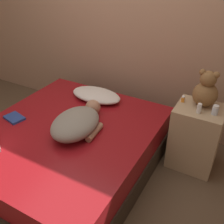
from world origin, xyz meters
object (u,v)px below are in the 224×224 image
bottle_white (199,108)px  person_lying (77,122)px  bottle_orange (183,99)px  book (14,118)px  pillow (96,95)px  bottle_clear (215,110)px  teddy_bear (206,91)px

bottle_white → person_lying: bearing=-150.8°
person_lying → bottle_white: bearing=23.8°
bottle_white → bottle_orange: bottle_white is taller
person_lying → bottle_orange: bearing=35.0°
book → pillow: bearing=56.3°
pillow → bottle_clear: 1.28m
bottle_clear → teddy_bear: bearing=137.6°
pillow → bottle_white: bearing=-3.1°
pillow → book: pillow is taller
bottle_orange → book: bearing=-150.7°
person_lying → bottle_white: size_ratio=7.67×
teddy_bear → book: size_ratio=1.57×
pillow → book: (-0.50, -0.75, -0.04)m
person_lying → book: (-0.68, -0.15, -0.08)m
pillow → person_lying: 0.63m
person_lying → bottle_orange: (0.78, 0.66, 0.13)m
bottle_clear → book: (-1.77, -0.73, -0.23)m
pillow → bottle_orange: bottle_orange is taller
teddy_bear → bottle_white: 0.19m
pillow → teddy_bear: 1.18m
pillow → bottle_orange: 0.97m
bottle_orange → person_lying: bearing=-139.6°
book → bottle_clear: bearing=22.5°
bottle_white → bottle_clear: (0.13, 0.04, -0.00)m
bottle_white → book: bottle_white is taller
pillow → bottle_white: (1.14, -0.06, 0.19)m
bottle_clear → bottle_orange: bearing=165.3°
bottle_white → bottle_clear: bearing=18.4°
bottle_white → pillow: bearing=176.9°
bottle_orange → bottle_clear: bearing=-14.7°
person_lying → book: person_lying is taller
person_lying → teddy_bear: 1.22m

